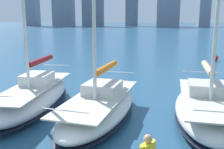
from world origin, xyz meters
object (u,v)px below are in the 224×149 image
at_px(sailboat_tan, 207,108).
at_px(sailboat_orange, 100,106).
at_px(sailboat_maroon, 35,96).
at_px(channel_buoy, 215,58).

height_order(sailboat_tan, sailboat_orange, sailboat_orange).
xyz_separation_m(sailboat_tan, sailboat_maroon, (8.87, -0.46, 0.06)).
relative_size(sailboat_orange, sailboat_maroon, 0.90).
xyz_separation_m(sailboat_orange, sailboat_maroon, (3.76, -0.99, 0.08)).
bearing_deg(sailboat_orange, sailboat_tan, -174.11).
height_order(sailboat_orange, sailboat_maroon, sailboat_maroon).
height_order(sailboat_orange, channel_buoy, sailboat_orange).
bearing_deg(sailboat_orange, channel_buoy, -116.51).
distance_m(sailboat_tan, channel_buoy, 19.82).
bearing_deg(sailboat_tan, sailboat_maroon, -2.98).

